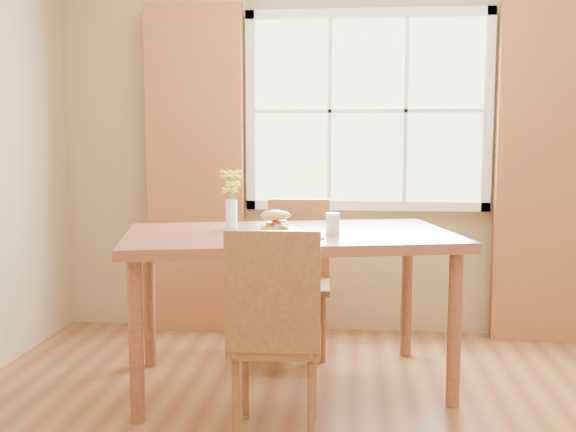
# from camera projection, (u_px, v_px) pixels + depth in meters

# --- Properties ---
(room) EXTENTS (4.24, 3.84, 2.74)m
(room) POSITION_uv_depth(u_px,v_px,m) (377.00, 132.00, 2.63)
(room) COLOR brown
(room) RESTS_ON ground
(window) EXTENTS (1.62, 0.06, 1.32)m
(window) POSITION_uv_depth(u_px,v_px,m) (367.00, 111.00, 4.46)
(window) COLOR #B3D8A3
(window) RESTS_ON room
(curtain_left) EXTENTS (0.65, 0.08, 2.20)m
(curtain_left) POSITION_uv_depth(u_px,v_px,m) (195.00, 171.00, 4.53)
(curtain_left) COLOR maroon
(curtain_left) RESTS_ON room
(curtain_right) EXTENTS (0.65, 0.08, 2.20)m
(curtain_right) POSITION_uv_depth(u_px,v_px,m) (547.00, 173.00, 4.31)
(curtain_right) COLOR maroon
(curtain_right) RESTS_ON room
(dining_table) EXTENTS (1.87, 1.31, 0.83)m
(dining_table) POSITION_uv_depth(u_px,v_px,m) (289.00, 248.00, 3.55)
(dining_table) COLOR brown
(dining_table) RESTS_ON room
(chair_near) EXTENTS (0.41, 0.41, 0.95)m
(chair_near) POSITION_uv_depth(u_px,v_px,m) (275.00, 326.00, 2.89)
(chair_near) COLOR brown
(chair_near) RESTS_ON room
(chair_far) EXTENTS (0.41, 0.41, 0.94)m
(chair_far) POSITION_uv_depth(u_px,v_px,m) (298.00, 269.00, 4.18)
(chair_far) COLOR brown
(chair_far) RESTS_ON room
(placemat) EXTENTS (0.52, 0.44, 0.01)m
(placemat) POSITION_uv_depth(u_px,v_px,m) (274.00, 235.00, 3.42)
(placemat) COLOR beige
(placemat) RESTS_ON dining_table
(plate) EXTENTS (0.33, 0.33, 0.01)m
(plate) POSITION_uv_depth(u_px,v_px,m) (279.00, 234.00, 3.40)
(plate) COLOR #55B62D
(plate) RESTS_ON placemat
(croissant_sandwich) EXTENTS (0.17, 0.12, 0.11)m
(croissant_sandwich) POSITION_uv_depth(u_px,v_px,m) (275.00, 222.00, 3.39)
(croissant_sandwich) COLOR #EAAB4F
(croissant_sandwich) RESTS_ON plate
(water_glass) EXTENTS (0.07, 0.07, 0.11)m
(water_glass) POSITION_uv_depth(u_px,v_px,m) (333.00, 224.00, 3.47)
(water_glass) COLOR silver
(water_glass) RESTS_ON dining_table
(flower_vase) EXTENTS (0.13, 0.13, 0.33)m
(flower_vase) POSITION_uv_depth(u_px,v_px,m) (231.00, 193.00, 3.65)
(flower_vase) COLOR silver
(flower_vase) RESTS_ON dining_table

